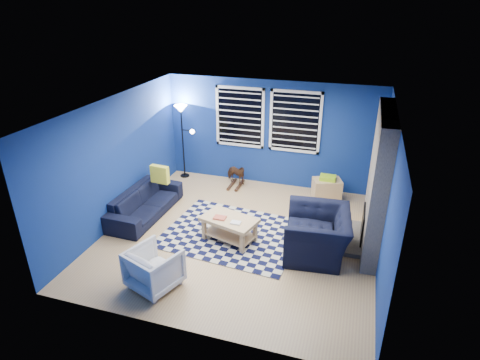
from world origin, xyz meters
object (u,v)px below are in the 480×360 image
Objects in this scene: tv at (383,146)px; armchair_big at (317,234)px; coffee_table at (229,225)px; armchair_bent at (154,268)px; sofa at (145,203)px; rocking_horse at (236,174)px; cabinet at (327,189)px; floor_lamp at (182,119)px.

armchair_big is at bearing -114.52° from tv.
coffee_table is at bearing -139.39° from tv.
sofa is at bearing -37.11° from armchair_bent.
tv is at bearing -70.62° from rocking_horse.
tv reaches higher than rocking_horse.
coffee_table is at bearing -144.25° from rocking_horse.
rocking_horse is at bearing 157.97° from cabinet.
floor_lamp is (-1.39, 0.17, 1.18)m from rocking_horse.
tv reaches higher than armchair_bent.
armchair_big is (3.57, -0.33, 0.12)m from sofa.
cabinet is at bearing 54.74° from coffee_table.
tv is 0.90× the size of coffee_table.
coffee_table is 3.37m from floor_lamp.
tv is 4.58m from floor_lamp.
coffee_table is 1.59× the size of cabinet.
armchair_big is 4.45m from floor_lamp.
sofa is 2.02m from coffee_table.
armchair_big is 1.60m from coffee_table.
armchair_bent reaches higher than cabinet.
floor_lamp is (-0.03, 2.05, 1.21)m from sofa.
coffee_table is at bearing -94.21° from armchair_bent.
armchair_big is 2.83m from armchair_bent.
tv is at bearing 149.30° from armchair_big.
floor_lamp reaches higher than rocking_horse.
cabinet is (2.16, -0.10, -0.06)m from rocking_horse.
tv is 1.69× the size of rocking_horse.
tv is 0.81× the size of armchair_big.
armchair_big is at bearing -124.58° from armchair_bent.
armchair_bent is at bearing -72.10° from floor_lamp.
armchair_bent is 0.40× the size of floor_lamp.
floor_lamp reaches higher than armchair_big.
rocking_horse is at bearing 178.56° from tv.
tv is 1.53m from cabinet.
floor_lamp is at bearing 176.92° from tv.
armchair_bent reaches higher than sofa.
cabinet is (-1.03, -0.02, -1.14)m from tv.
armchair_big is 1.77× the size of cabinet.
sofa is 2.66× the size of armchair_bent.
armchair_big reaches higher than coffee_table.
armchair_bent is at bearing -114.31° from coffee_table.
floor_lamp is at bearing 2.38° from sofa.
tv is 5.11m from armchair_bent.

